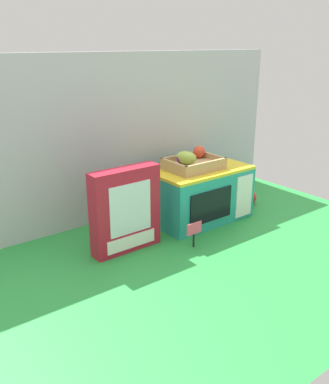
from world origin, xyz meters
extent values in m
plane|color=green|center=(0.00, 0.00, 0.00)|extent=(1.70, 1.70, 0.00)
cube|color=#B7BABF|center=(0.00, 0.28, 0.35)|extent=(1.61, 0.03, 0.70)
cube|color=teal|center=(0.19, 0.04, 0.11)|extent=(0.43, 0.28, 0.22)
cube|color=yellow|center=(0.19, 0.04, 0.23)|extent=(0.43, 0.28, 0.01)
cube|color=black|center=(0.14, -0.10, 0.11)|extent=(0.22, 0.01, 0.13)
cube|color=white|center=(0.33, -0.10, 0.11)|extent=(0.09, 0.01, 0.18)
cube|color=tan|center=(0.16, 0.04, 0.24)|extent=(0.23, 0.17, 0.02)
cube|color=tan|center=(0.16, -0.04, 0.27)|extent=(0.23, 0.01, 0.02)
cube|color=tan|center=(0.16, 0.12, 0.27)|extent=(0.23, 0.01, 0.02)
cube|color=tan|center=(0.05, 0.04, 0.27)|extent=(0.01, 0.17, 0.02)
cube|color=tan|center=(0.26, 0.04, 0.27)|extent=(0.01, 0.17, 0.02)
sphere|color=#E04228|center=(0.24, 0.09, 0.28)|extent=(0.05, 0.05, 0.05)
ellipsoid|color=#9EC647|center=(0.12, 0.05, 0.28)|extent=(0.09, 0.10, 0.06)
sphere|color=#72287F|center=(0.12, 0.06, 0.28)|extent=(0.05, 0.05, 0.05)
cube|color=#B2192D|center=(-0.23, -0.03, 0.16)|extent=(0.27, 0.07, 0.32)
cube|color=silver|center=(-0.23, -0.06, 0.17)|extent=(0.17, 0.00, 0.19)
cube|color=white|center=(-0.23, -0.06, 0.04)|extent=(0.20, 0.00, 0.05)
cylinder|color=black|center=(-0.02, -0.17, 0.03)|extent=(0.01, 0.01, 0.06)
cube|color=#F44C6B|center=(-0.02, -0.17, 0.08)|extent=(0.07, 0.00, 0.05)
sphere|color=red|center=(0.50, 0.01, 0.03)|extent=(0.06, 0.06, 0.06)
camera|label=1|loc=(-1.00, -1.26, 0.74)|focal=39.79mm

